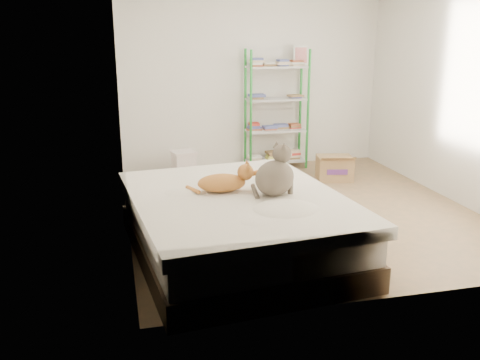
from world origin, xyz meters
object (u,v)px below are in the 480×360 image
object	(u,v)px
orange_cat	(222,181)
white_bin	(184,164)
shelf_unit	(277,111)
bed	(237,226)
cardboard_box	(335,168)
grey_cat	(275,170)

from	to	relation	value
orange_cat	white_bin	xyz separation A→B (m)	(-0.01, 2.59, -0.49)
shelf_unit	bed	bearing A→B (deg)	-113.48
orange_cat	cardboard_box	distance (m)	2.81
orange_cat	grey_cat	distance (m)	0.50
orange_cat	cardboard_box	world-z (taller)	orange_cat
shelf_unit	white_bin	xyz separation A→B (m)	(-1.39, -0.20, -0.65)
orange_cat	grey_cat	world-z (taller)	grey_cat
grey_cat	white_bin	distance (m)	2.90
cardboard_box	bed	bearing A→B (deg)	-119.74
bed	orange_cat	distance (m)	0.43
white_bin	shelf_unit	bearing A→B (deg)	8.08
grey_cat	shelf_unit	distance (m)	3.15
orange_cat	grey_cat	bearing A→B (deg)	-21.85
shelf_unit	orange_cat	bearing A→B (deg)	-116.34
bed	white_bin	bearing A→B (deg)	86.49
bed	cardboard_box	bearing A→B (deg)	42.84
orange_cat	white_bin	size ratio (longest dim) A/B	1.41
orange_cat	grey_cat	xyz separation A→B (m)	(0.43, -0.21, 0.12)
bed	cardboard_box	size ratio (longest dim) A/B	4.61
grey_cat	cardboard_box	size ratio (longest dim) A/B	0.87
grey_cat	white_bin	size ratio (longest dim) A/B	1.25
orange_cat	shelf_unit	world-z (taller)	shelf_unit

